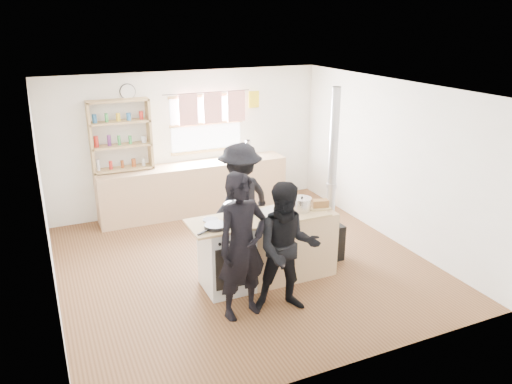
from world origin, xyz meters
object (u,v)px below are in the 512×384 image
Objects in this scene: flue_heater at (330,217)px; stockpot_stove at (233,210)px; person_near_left at (242,247)px; person_near_right at (287,248)px; skillet_greens at (216,226)px; stockpot_counter at (302,204)px; roast_tray at (270,213)px; cooking_island at (268,247)px; bread_board at (320,205)px; thermos at (248,149)px; person_far at (240,200)px.

stockpot_stove is at bearing -178.55° from flue_heater.
person_near_left is at bearing -104.74° from stockpot_stove.
flue_heater is at bearing 57.37° from person_near_right.
skillet_greens is 1.43× the size of stockpot_counter.
flue_heater is at bearing 11.46° from roast_tray.
stockpot_stove is (-0.43, 0.15, 0.55)m from cooking_island.
bread_board is at bearing 57.96° from person_near_right.
roast_tray is at bearing 98.99° from person_near_right.
skillet_greens is 0.93m from person_near_right.
thermos is 1.02× the size of bread_board.
person_near_left is at bearing -136.62° from roast_tray.
skillet_greens is at bearing 94.55° from person_near_left.
stockpot_counter is at bearing -0.62° from roast_tray.
person_near_right is (0.53, -0.11, -0.08)m from person_near_left.
roast_tray is 0.75m from person_near_right.
stockpot_counter is 0.15× the size of person_near_left.
skillet_greens is at bearing -173.20° from roast_tray.
person_near_left is 0.54m from person_near_right.
cooking_island is 1.00m from person_near_left.
person_near_left is (0.13, -0.52, -0.08)m from skillet_greens.
stockpot_stove is 0.15× the size of person_near_right.
person_far is (0.08, 1.62, 0.04)m from person_near_right.
stockpot_counter is 0.16× the size of person_near_right.
person_near_left reaches higher than roast_tray.
flue_heater reaches higher than person_near_left.
cooking_island is 6.24× the size of bread_board.
stockpot_counter is at bearing -3.49° from cooking_island.
person_near_left is (-0.65, -0.62, -0.09)m from roast_tray.
thermos is 0.18× the size of person_near_left.
person_far is at bearing 58.39° from person_near_left.
stockpot_counter is 0.95m from person_near_right.
person_near_left is 1.10× the size of person_near_right.
person_near_left is at bearing -134.91° from cooking_island.
person_far is (-0.77, 0.93, -0.13)m from bread_board.
person_near_left reaches higher than bread_board.
person_near_left is (-1.54, -3.41, -0.18)m from thermos.
thermos is 1.30× the size of stockpot_stove.
stockpot_stove reaches higher than roast_tray.
bread_board is 0.54m from flue_heater.
roast_tray is 0.25× the size of person_near_right.
flue_heater reaches higher than person_near_right.
skillet_greens is at bearing -120.17° from thermos.
roast_tray is 1.63× the size of stockpot_stove.
stockpot_counter is at bearing 172.18° from bread_board.
skillet_greens is 0.21× the size of person_near_left.
bread_board is (-0.17, -2.83, -0.08)m from thermos.
cooking_island is at bearing 176.51° from stockpot_counter.
person_near_left is at bearing -154.09° from flue_heater.
thermos reaches higher than bread_board.
thermos is 3.67m from person_near_right.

